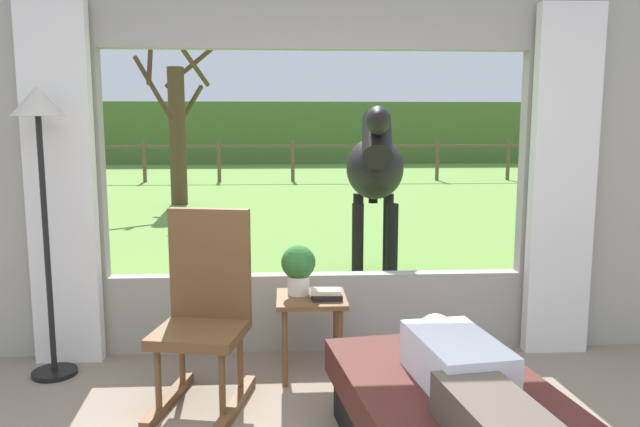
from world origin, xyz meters
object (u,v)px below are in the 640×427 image
(reclining_person, at_px, (469,380))
(rocking_chair, at_px, (205,310))
(floor_lamp_left, at_px, (40,145))
(book_stack, at_px, (326,294))
(side_table, at_px, (311,311))
(pasture_tree, at_px, (177,127))
(potted_plant, at_px, (298,266))
(horse, at_px, (375,170))

(reclining_person, relative_size, rocking_chair, 1.28)
(floor_lamp_left, bearing_deg, reclining_person, -32.08)
(floor_lamp_left, bearing_deg, book_stack, -4.94)
(side_table, bearing_deg, book_stack, -33.73)
(side_table, xyz_separation_m, pasture_tree, (-2.24, 8.43, 1.10))
(rocking_chair, xyz_separation_m, floor_lamp_left, (-1.03, 0.42, 0.93))
(side_table, relative_size, potted_plant, 1.63)
(rocking_chair, distance_m, book_stack, 0.76)
(potted_plant, height_order, pasture_tree, pasture_tree)
(book_stack, xyz_separation_m, pasture_tree, (-2.33, 8.49, 0.98))
(rocking_chair, relative_size, side_table, 2.15)
(horse, height_order, pasture_tree, pasture_tree)
(side_table, xyz_separation_m, book_stack, (0.09, -0.06, 0.12))
(rocking_chair, xyz_separation_m, side_table, (0.63, 0.33, -0.12))
(rocking_chair, height_order, horse, horse)
(book_stack, distance_m, floor_lamp_left, 1.98)
(reclining_person, relative_size, book_stack, 7.17)
(reclining_person, bearing_deg, book_stack, 104.52)
(rocking_chair, height_order, floor_lamp_left, floor_lamp_left)
(rocking_chair, height_order, side_table, rocking_chair)
(potted_plant, distance_m, pasture_tree, 8.68)
(rocking_chair, xyz_separation_m, horse, (1.34, 2.50, 0.61))
(book_stack, relative_size, pasture_tree, 0.06)
(potted_plant, xyz_separation_m, horse, (0.79, 2.12, 0.45))
(side_table, relative_size, floor_lamp_left, 0.28)
(reclining_person, xyz_separation_m, horse, (0.10, 3.51, 0.63))
(rocking_chair, bearing_deg, floor_lamp_left, 169.31)
(book_stack, xyz_separation_m, horse, (0.62, 2.24, 0.61))
(reclining_person, xyz_separation_m, floor_lamp_left, (-2.27, 1.43, 0.96))
(pasture_tree, bearing_deg, rocking_chair, -79.59)
(book_stack, distance_m, horse, 2.40)
(reclining_person, distance_m, rocking_chair, 1.60)
(side_table, relative_size, book_stack, 2.59)
(reclining_person, xyz_separation_m, potted_plant, (-0.70, 1.39, 0.18))
(potted_plant, height_order, horse, horse)
(side_table, distance_m, horse, 2.40)
(horse, distance_m, pasture_tree, 6.93)
(reclining_person, bearing_deg, pasture_tree, 98.32)
(potted_plant, distance_m, horse, 2.31)
(floor_lamp_left, distance_m, horse, 3.17)
(reclining_person, relative_size, floor_lamp_left, 0.78)
(rocking_chair, relative_size, potted_plant, 3.50)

